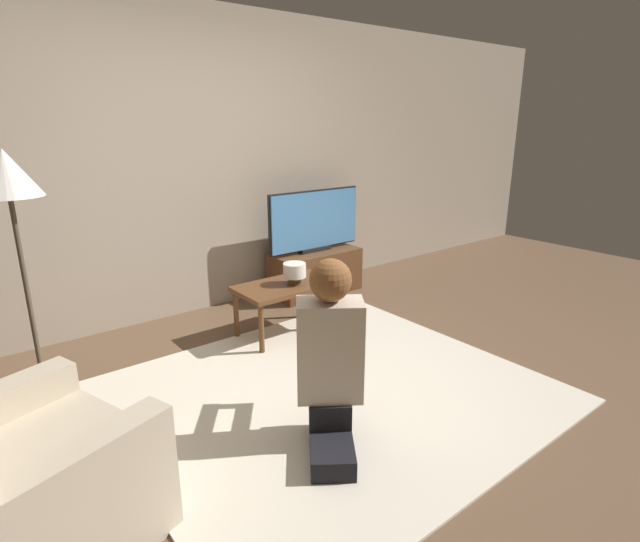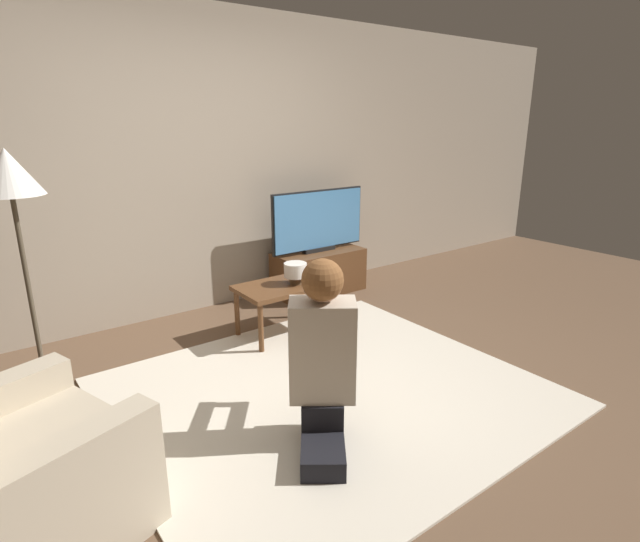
# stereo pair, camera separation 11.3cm
# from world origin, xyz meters

# --- Properties ---
(ground_plane) EXTENTS (10.00, 10.00, 0.00)m
(ground_plane) POSITION_xyz_m (0.00, 0.00, 0.00)
(ground_plane) COLOR brown
(wall_back) EXTENTS (10.00, 0.06, 2.60)m
(wall_back) POSITION_xyz_m (0.00, 1.93, 1.30)
(wall_back) COLOR tan
(wall_back) RESTS_ON ground_plane
(rug) EXTENTS (2.52, 2.27, 0.02)m
(rug) POSITION_xyz_m (0.00, 0.00, 0.01)
(rug) COLOR beige
(rug) RESTS_ON ground_plane
(tv_stand) EXTENTS (0.90, 0.42, 0.43)m
(tv_stand) POSITION_xyz_m (1.11, 1.61, 0.21)
(tv_stand) COLOR brown
(tv_stand) RESTS_ON ground_plane
(tv) EXTENTS (1.05, 0.08, 0.60)m
(tv) POSITION_xyz_m (1.11, 1.61, 0.73)
(tv) COLOR black
(tv) RESTS_ON tv_stand
(coffee_table) EXTENTS (0.79, 0.46, 0.43)m
(coffee_table) POSITION_xyz_m (0.30, 0.94, 0.38)
(coffee_table) COLOR brown
(coffee_table) RESTS_ON ground_plane
(floor_lamp) EXTENTS (0.37, 0.37, 1.52)m
(floor_lamp) POSITION_xyz_m (-1.43, 1.16, 1.29)
(floor_lamp) COLOR #4C4233
(floor_lamp) RESTS_ON ground_plane
(armchair) EXTENTS (1.02, 1.02, 0.97)m
(armchair) POSITION_xyz_m (-1.74, -0.19, 0.31)
(armchair) COLOR #B7A88E
(armchair) RESTS_ON ground_plane
(person_kneeling) EXTENTS (0.65, 0.77, 1.01)m
(person_kneeling) POSITION_xyz_m (-0.32, -0.37, 0.53)
(person_kneeling) COLOR black
(person_kneeling) RESTS_ON rug
(table_lamp) EXTENTS (0.18, 0.18, 0.17)m
(table_lamp) POSITION_xyz_m (0.36, 0.90, 0.53)
(table_lamp) COLOR #4C3823
(table_lamp) RESTS_ON coffee_table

